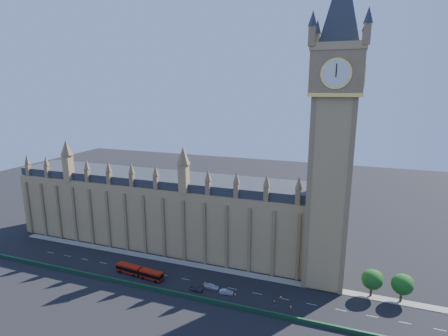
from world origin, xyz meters
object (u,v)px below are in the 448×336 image
(red_bus, at_px, (139,272))
(car_grey, at_px, (196,289))
(car_silver, at_px, (226,292))
(car_white, at_px, (211,286))

(red_bus, height_order, car_grey, red_bus)
(car_grey, bearing_deg, car_silver, -74.85)
(red_bus, relative_size, car_grey, 4.22)
(car_white, bearing_deg, car_grey, 127.57)
(red_bus, distance_m, car_grey, 21.17)
(red_bus, height_order, car_white, red_bus)
(red_bus, xyz_separation_m, car_white, (24.97, 1.13, -0.87))
(red_bus, relative_size, car_white, 3.68)
(red_bus, distance_m, car_white, 25.01)
(car_grey, bearing_deg, car_white, -49.09)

